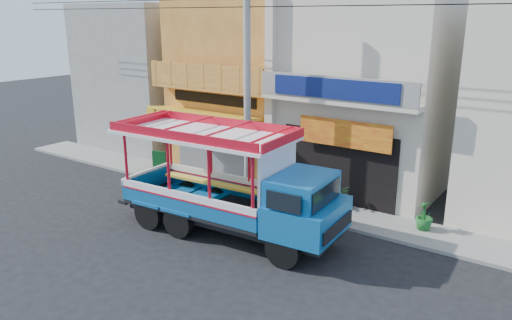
{
  "coord_description": "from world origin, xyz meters",
  "views": [
    {
      "loc": [
        9.7,
        -11.55,
        6.99
      ],
      "look_at": [
        -0.05,
        2.5,
        2.04
      ],
      "focal_mm": 35.0,
      "sensor_mm": 36.0,
      "label": 1
    }
  ],
  "objects": [
    {
      "name": "songthaew_truck",
      "position": [
        0.81,
        0.5,
        1.75
      ],
      "size": [
        7.91,
        2.97,
        3.63
      ],
      "color": "black",
      "rests_on": "ground"
    },
    {
      "name": "green_sign",
      "position": [
        -6.24,
        3.73,
        0.55
      ],
      "size": [
        0.67,
        0.45,
        1.03
      ],
      "color": "black",
      "rests_on": "sidewalk"
    },
    {
      "name": "potted_plant_c",
      "position": [
        5.52,
        4.3,
        0.63
      ],
      "size": [
        0.7,
        0.7,
        1.02
      ],
      "primitive_type": "imported",
      "rotation": [
        0.0,
        0.0,
        4.44
      ],
      "color": "#1A5D23",
      "rests_on": "sidewalk"
    },
    {
      "name": "sidewalk",
      "position": [
        0.0,
        4.0,
        0.06
      ],
      "size": [
        30.0,
        2.0,
        0.12
      ],
      "primitive_type": "cube",
      "color": "slate",
      "rests_on": "ground"
    },
    {
      "name": "utility_pole",
      "position": [
        -0.85,
        3.3,
        5.03
      ],
      "size": [
        28.0,
        0.26,
        9.0
      ],
      "color": "gray",
      "rests_on": "ground"
    },
    {
      "name": "potted_plant_a",
      "position": [
        2.26,
        4.53,
        0.55
      ],
      "size": [
        1.02,
        1.03,
        0.86
      ],
      "primitive_type": "imported",
      "rotation": [
        0.0,
        0.0,
        0.83
      ],
      "color": "#1A5D23",
      "rests_on": "sidewalk"
    },
    {
      "name": "filler_building_left",
      "position": [
        -11.0,
        8.0,
        3.8
      ],
      "size": [
        6.0,
        6.0,
        7.6
      ],
      "primitive_type": "cube",
      "color": "gray",
      "rests_on": "ground"
    },
    {
      "name": "shophouse_right",
      "position": [
        2.0,
        7.96,
        4.11
      ],
      "size": [
        6.0,
        6.75,
        8.24
      ],
      "color": "beige",
      "rests_on": "ground"
    },
    {
      "name": "shophouse_left",
      "position": [
        -4.0,
        7.96,
        4.11
      ],
      "size": [
        6.0,
        7.5,
        8.24
      ],
      "color": "#B46928",
      "rests_on": "ground"
    },
    {
      "name": "ground",
      "position": [
        0.0,
        0.0,
        0.0
      ],
      "size": [
        90.0,
        90.0,
        0.0
      ],
      "primitive_type": "plane",
      "color": "black",
      "rests_on": "ground"
    },
    {
      "name": "party_pilaster",
      "position": [
        -1.0,
        4.85,
        4.0
      ],
      "size": [
        0.35,
        0.3,
        8.0
      ],
      "primitive_type": "cube",
      "color": "beige",
      "rests_on": "ground"
    }
  ]
}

